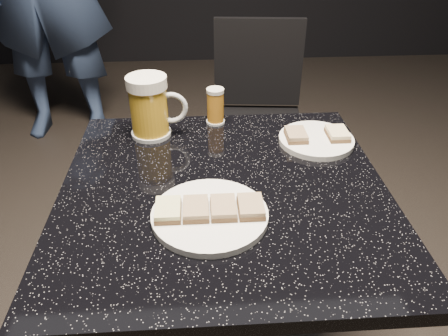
{
  "coord_description": "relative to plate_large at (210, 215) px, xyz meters",
  "views": [
    {
      "loc": [
        -0.05,
        -0.76,
        1.29
      ],
      "look_at": [
        0.0,
        0.0,
        0.8
      ],
      "focal_mm": 35.0,
      "sensor_mm": 36.0,
      "label": 1
    }
  ],
  "objects": [
    {
      "name": "plate_large",
      "position": [
        0.0,
        0.0,
        0.0
      ],
      "size": [
        0.23,
        0.23,
        0.01
      ],
      "primitive_type": "cylinder",
      "color": "white",
      "rests_on": "table"
    },
    {
      "name": "plate_small",
      "position": [
        0.28,
        0.28,
        0.0
      ],
      "size": [
        0.19,
        0.19,
        0.01
      ],
      "primitive_type": "cylinder",
      "color": "white",
      "rests_on": "table"
    },
    {
      "name": "table",
      "position": [
        0.03,
        0.1,
        -0.25
      ],
      "size": [
        0.7,
        0.7,
        0.75
      ],
      "color": "black",
      "rests_on": "floor"
    },
    {
      "name": "beer_mug",
      "position": [
        -0.14,
        0.35,
        0.07
      ],
      "size": [
        0.15,
        0.1,
        0.16
      ],
      "color": "silver",
      "rests_on": "table"
    },
    {
      "name": "beer_tumbler",
      "position": [
        0.03,
        0.41,
        0.04
      ],
      "size": [
        0.05,
        0.05,
        0.1
      ],
      "color": "silver",
      "rests_on": "table"
    },
    {
      "name": "chair",
      "position": [
        0.23,
        0.99,
        -0.26
      ],
      "size": [
        0.4,
        0.4,
        0.85
      ],
      "color": "black",
      "rests_on": "floor"
    },
    {
      "name": "canapes_on_plate_large",
      "position": [
        0.0,
        0.0,
        0.02
      ],
      "size": [
        0.21,
        0.07,
        0.02
      ],
      "color": "#4C3521",
      "rests_on": "plate_large"
    },
    {
      "name": "canapes_on_plate_small",
      "position": [
        0.28,
        0.28,
        0.02
      ],
      "size": [
        0.16,
        0.07,
        0.02
      ],
      "color": "#4C3521",
      "rests_on": "plate_small"
    }
  ]
}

